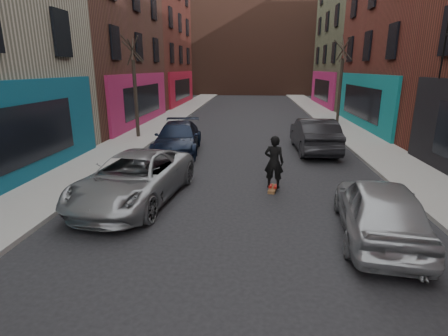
% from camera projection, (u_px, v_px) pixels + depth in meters
% --- Properties ---
extents(sidewalk_left, '(2.50, 84.00, 0.13)m').
position_uv_depth(sidewalk_left, '(180.00, 112.00, 31.36)').
color(sidewalk_left, gray).
rests_on(sidewalk_left, ground).
extents(sidewalk_right, '(2.50, 84.00, 0.13)m').
position_uv_depth(sidewalk_right, '(322.00, 113.00, 30.37)').
color(sidewalk_right, gray).
rests_on(sidewalk_right, ground).
extents(building_far, '(40.00, 10.00, 14.00)m').
position_uv_depth(building_far, '(253.00, 47.00, 53.86)').
color(building_far, '#47281E').
rests_on(building_far, ground).
extents(tree_left_far, '(2.00, 2.00, 6.50)m').
position_uv_depth(tree_left_far, '(134.00, 77.00, 18.95)').
color(tree_left_far, black).
rests_on(tree_left_far, sidewalk_left).
extents(tree_right_far, '(2.00, 2.00, 6.80)m').
position_uv_depth(tree_right_far, '(341.00, 73.00, 23.67)').
color(tree_right_far, black).
rests_on(tree_right_far, sidewalk_right).
extents(parked_left_far, '(2.99, 5.41, 1.43)m').
position_uv_depth(parked_left_far, '(135.00, 178.00, 10.38)').
color(parked_left_far, gray).
rests_on(parked_left_far, ground).
extents(parked_left_end, '(2.39, 5.02, 1.41)m').
position_uv_depth(parked_left_end, '(178.00, 138.00, 16.30)').
color(parked_left_end, black).
rests_on(parked_left_end, ground).
extents(parked_right_far, '(2.29, 4.45, 1.45)m').
position_uv_depth(parked_right_far, '(379.00, 208.00, 8.12)').
color(parked_right_far, '#999DA2').
rests_on(parked_right_far, ground).
extents(parked_right_end, '(1.82, 4.87, 1.59)m').
position_uv_depth(parked_right_end, '(314.00, 135.00, 16.63)').
color(parked_right_end, black).
rests_on(parked_right_end, ground).
extents(skateboard, '(0.38, 0.83, 0.10)m').
position_uv_depth(skateboard, '(273.00, 189.00, 11.44)').
color(skateboard, brown).
rests_on(skateboard, ground).
extents(skateboarder, '(0.70, 0.53, 1.73)m').
position_uv_depth(skateboarder, '(274.00, 162.00, 11.19)').
color(skateboarder, black).
rests_on(skateboarder, skateboard).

